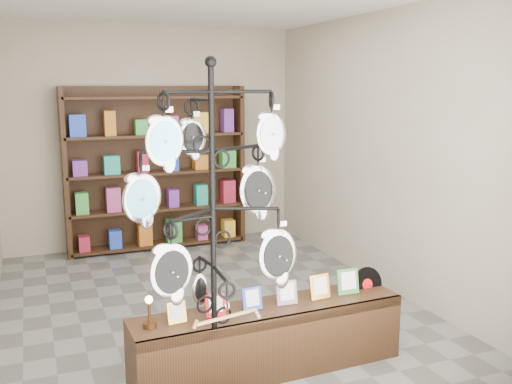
% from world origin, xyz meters
% --- Properties ---
extents(ground, '(5.00, 5.00, 0.00)m').
position_xyz_m(ground, '(0.00, 0.00, 0.00)').
color(ground, slate).
rests_on(ground, ground).
extents(room_envelope, '(5.00, 5.00, 5.00)m').
position_xyz_m(room_envelope, '(0.00, 0.00, 1.85)').
color(room_envelope, '#AEA08C').
rests_on(room_envelope, ground).
extents(display_tree, '(1.23, 1.12, 2.40)m').
position_xyz_m(display_tree, '(-0.46, -1.69, 1.39)').
color(display_tree, black).
rests_on(display_tree, ground).
extents(front_shelf, '(2.17, 0.51, 0.76)m').
position_xyz_m(front_shelf, '(0.05, -1.49, 0.27)').
color(front_shelf, black).
rests_on(front_shelf, ground).
extents(back_shelving, '(2.42, 0.36, 2.20)m').
position_xyz_m(back_shelving, '(0.00, 2.30, 1.03)').
color(back_shelving, black).
rests_on(back_shelving, ground).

